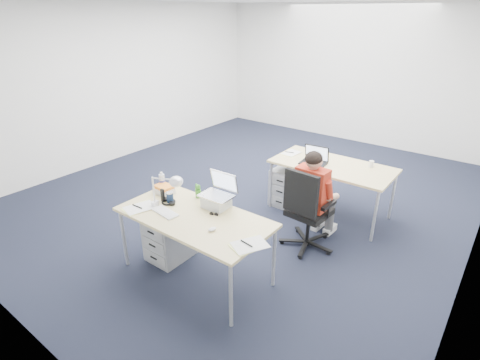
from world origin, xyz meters
name	(u,v)px	position (x,y,z in m)	size (l,w,h in m)	color
floor	(252,193)	(0.00, 0.00, 0.00)	(7.00, 7.00, 0.00)	black
room	(254,82)	(0.00, 0.00, 1.71)	(6.02, 7.02, 2.80)	silver
desk_near	(194,220)	(0.69, -2.00, 0.68)	(1.60, 0.80, 0.73)	tan
desk_far	(332,168)	(1.22, 0.14, 0.68)	(1.60, 0.80, 0.73)	tan
office_chair	(307,225)	(1.36, -0.81, 0.29)	(0.69, 0.69, 1.03)	black
seated_person	(316,196)	(1.37, -0.63, 0.61)	(0.38, 0.65, 1.20)	#B12C19
drawer_pedestal_near	(170,236)	(0.22, -1.93, 0.28)	(0.40, 0.50, 0.55)	#9A9E9F
drawer_pedestal_far	(289,186)	(0.62, 0.05, 0.28)	(0.40, 0.50, 0.55)	#9A9E9F
silver_laptop	(216,192)	(0.75, -1.72, 0.91)	(0.34, 0.26, 0.36)	silver
wireless_keyboard	(165,212)	(0.41, -2.14, 0.74)	(0.31, 0.13, 0.02)	white
computer_mouse	(212,229)	(1.02, -2.10, 0.75)	(0.05, 0.09, 0.03)	white
headphones	(169,201)	(0.27, -1.96, 0.75)	(0.20, 0.15, 0.03)	black
can_koozie	(170,197)	(0.28, -1.94, 0.79)	(0.07, 0.07, 0.12)	#152644
water_bottle	(162,181)	(-0.03, -1.77, 0.84)	(0.07, 0.07, 0.22)	silver
bear_figurine	(198,191)	(0.44, -1.67, 0.81)	(0.09, 0.06, 0.16)	#227B20
book_stack	(164,190)	(0.07, -1.83, 0.78)	(0.22, 0.16, 0.10)	silver
cordless_phone	(163,195)	(0.20, -1.97, 0.80)	(0.04, 0.02, 0.14)	black
papers_left	(138,208)	(0.11, -2.24, 0.74)	(0.21, 0.31, 0.01)	#F2F990
papers_right	(248,245)	(1.44, -2.09, 0.74)	(0.21, 0.31, 0.01)	#F2F990
sunglasses	(214,214)	(0.84, -1.87, 0.74)	(0.10, 0.04, 0.02)	black
desk_lamp	(162,190)	(0.35, -2.10, 0.96)	(0.40, 0.15, 0.46)	silver
dark_laptop	(314,155)	(0.99, 0.00, 0.85)	(0.34, 0.33, 0.25)	black
far_cup	(371,164)	(1.66, 0.37, 0.77)	(0.06, 0.06, 0.09)	white
far_papers	(291,153)	(0.54, 0.18, 0.73)	(0.19, 0.27, 0.01)	white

